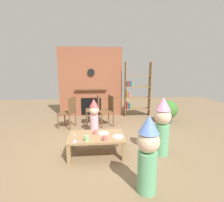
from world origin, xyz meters
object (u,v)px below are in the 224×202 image
(birthday_cake_slice, at_px, (74,140))
(paper_plate_front, at_px, (118,137))
(coffee_table, at_px, (96,138))
(paper_cup_near_left, at_px, (96,132))
(paper_cup_center, at_px, (105,138))
(paper_plate_rear, at_px, (104,133))
(dining_chair_right, at_px, (108,109))
(potted_plant_tall, at_px, (168,110))
(dining_chair_left, at_px, (69,111))
(child_with_cone_hat, at_px, (148,153))
(dining_chair_middle, at_px, (95,108))
(paper_cup_near_right, at_px, (87,138))
(child_in_pink, at_px, (162,125))
(bookshelf, at_px, (135,92))
(child_by_the_chairs, at_px, (94,115))

(birthday_cake_slice, bearing_deg, paper_plate_front, 10.02)
(coffee_table, height_order, paper_cup_near_left, paper_cup_near_left)
(paper_cup_center, bearing_deg, coffee_table, 120.82)
(paper_plate_front, relative_size, paper_plate_rear, 0.96)
(paper_plate_front, bearing_deg, coffee_table, 165.68)
(dining_chair_right, xyz_separation_m, potted_plant_tall, (1.87, 0.03, -0.10))
(birthday_cake_slice, bearing_deg, dining_chair_left, 100.51)
(dining_chair_right, bearing_deg, paper_plate_front, 73.80)
(paper_plate_front, bearing_deg, paper_plate_rear, 141.92)
(child_with_cone_hat, bearing_deg, paper_plate_front, -16.34)
(child_with_cone_hat, xyz_separation_m, dining_chair_middle, (-0.71, 3.08, -0.08))
(paper_plate_front, bearing_deg, dining_chair_left, 124.05)
(paper_cup_near_right, distance_m, potted_plant_tall, 3.16)
(paper_cup_near_right, bearing_deg, child_with_cone_hat, -46.25)
(paper_plate_rear, bearing_deg, paper_cup_center, -88.62)
(paper_cup_near_left, height_order, child_with_cone_hat, child_with_cone_hat)
(child_with_cone_hat, relative_size, child_in_pink, 0.96)
(potted_plant_tall, bearing_deg, child_with_cone_hat, -117.53)
(bookshelf, relative_size, paper_plate_rear, 8.76)
(child_in_pink, distance_m, dining_chair_right, 2.10)
(child_by_the_chairs, height_order, potted_plant_tall, child_by_the_chairs)
(dining_chair_right, bearing_deg, bookshelf, -154.38)
(dining_chair_middle, xyz_separation_m, potted_plant_tall, (2.25, -0.14, -0.10))
(child_by_the_chairs, distance_m, dining_chair_left, 0.85)
(paper_cup_center, bearing_deg, paper_cup_near_right, 177.31)
(paper_cup_near_left, relative_size, paper_plate_rear, 0.41)
(paper_cup_near_right, distance_m, paper_plate_rear, 0.48)
(child_in_pink, bearing_deg, dining_chair_middle, -52.17)
(paper_cup_near_left, distance_m, child_in_pink, 1.33)
(paper_cup_center, bearing_deg, birthday_cake_slice, 179.35)
(paper_cup_near_left, distance_m, potted_plant_tall, 2.83)
(child_by_the_chairs, distance_m, dining_chair_right, 0.75)
(child_in_pink, height_order, dining_chair_right, child_in_pink)
(bookshelf, xyz_separation_m, coffee_table, (-1.40, -2.75, -0.54))
(paper_cup_center, height_order, potted_plant_tall, potted_plant_tall)
(paper_cup_center, relative_size, dining_chair_left, 0.11)
(paper_plate_rear, bearing_deg, paper_cup_near_left, -166.63)
(paper_cup_near_left, height_order, paper_cup_center, paper_cup_center)
(dining_chair_middle, bearing_deg, child_in_pink, 118.59)
(paper_plate_front, distance_m, dining_chair_right, 1.87)
(child_in_pink, distance_m, dining_chair_middle, 2.44)
(paper_cup_center, height_order, dining_chair_middle, dining_chair_middle)
(dining_chair_left, distance_m, dining_chair_middle, 0.79)
(dining_chair_left, relative_size, potted_plant_tall, 1.24)
(bookshelf, relative_size, dining_chair_left, 2.11)
(paper_cup_center, bearing_deg, paper_plate_front, 29.87)
(coffee_table, height_order, birthday_cake_slice, birthday_cake_slice)
(paper_cup_near_left, relative_size, child_with_cone_hat, 0.08)
(paper_cup_near_right, xyz_separation_m, dining_chair_left, (-0.57, 1.87, 0.07))
(paper_plate_front, distance_m, birthday_cake_slice, 0.84)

